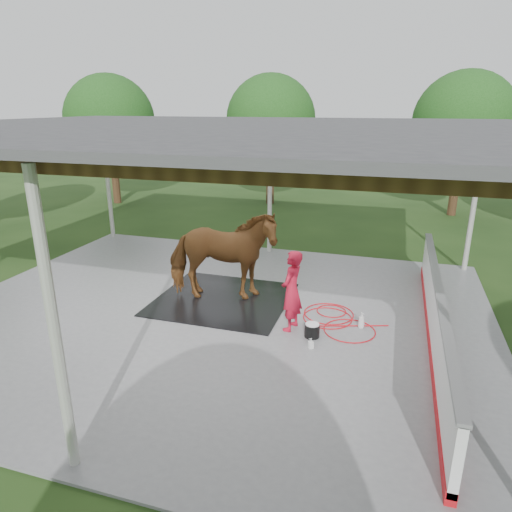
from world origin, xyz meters
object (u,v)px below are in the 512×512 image
(dasher_board, at_px, (435,318))
(wash_bucket, at_px, (312,330))
(horse, at_px, (222,256))
(handler, at_px, (292,291))

(dasher_board, distance_m, wash_bucket, 2.36)
(horse, bearing_deg, handler, -132.32)
(horse, bearing_deg, dasher_board, -114.24)
(handler, bearing_deg, horse, -106.86)
(handler, distance_m, wash_bucket, 0.88)
(handler, relative_size, wash_bucket, 5.57)
(wash_bucket, bearing_deg, dasher_board, 10.88)
(dasher_board, xyz_separation_m, wash_bucket, (-2.28, -0.44, -0.40))
(horse, height_order, handler, horse)
(handler, bearing_deg, dasher_board, 104.87)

